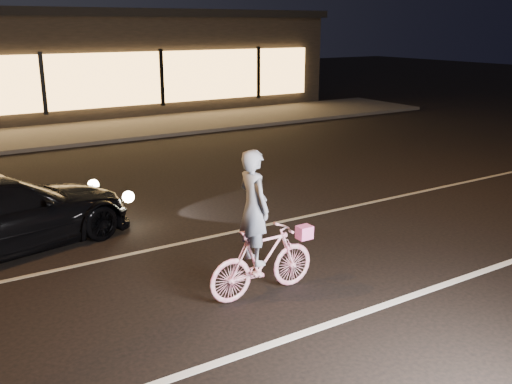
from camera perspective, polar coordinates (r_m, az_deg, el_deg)
ground at (r=8.59m, az=2.54°, el=-8.39°), size 90.00×90.00×0.00m
lane_stripe_near at (r=7.54m, az=9.19°, el=-12.32°), size 60.00×0.12×0.01m
lane_stripe_far at (r=10.16m, az=-3.90°, el=-4.35°), size 60.00×0.10×0.01m
sidewalk at (r=20.21m, az=-18.99°, el=5.42°), size 30.00×4.00×0.12m
storefront at (r=25.79m, az=-22.67°, el=11.95°), size 25.40×8.42×4.20m
cyclist at (r=7.74m, az=0.43°, el=-5.32°), size 1.64×0.57×2.07m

